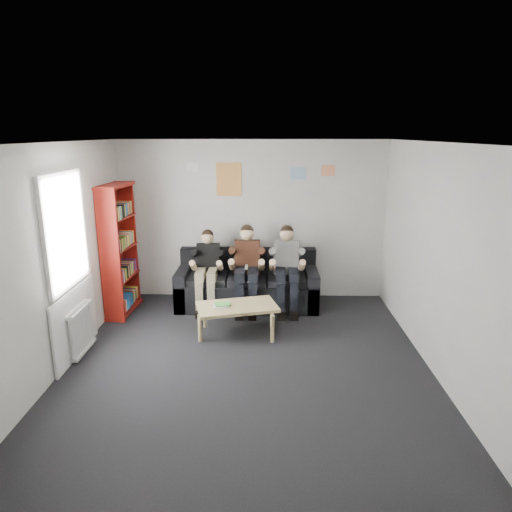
{
  "coord_description": "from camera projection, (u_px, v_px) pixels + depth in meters",
  "views": [
    {
      "loc": [
        0.22,
        -5.17,
        2.81
      ],
      "look_at": [
        0.08,
        1.3,
        1.05
      ],
      "focal_mm": 32.0,
      "sensor_mm": 36.0,
      "label": 1
    }
  ],
  "objects": [
    {
      "name": "poster_sign",
      "position": [
        193.0,
        167.0,
        7.56
      ],
      "size": [
        0.2,
        0.01,
        0.14
      ],
      "primitive_type": "cube",
      "color": "white",
      "rests_on": "room_shell"
    },
    {
      "name": "window",
      "position": [
        70.0,
        280.0,
        5.7
      ],
      "size": [
        0.05,
        1.3,
        2.36
      ],
      "color": "white",
      "rests_on": "room_shell"
    },
    {
      "name": "room_shell",
      "position": [
        247.0,
        260.0,
        5.38
      ],
      "size": [
        5.0,
        5.0,
        5.0
      ],
      "color": "black",
      "rests_on": "ground"
    },
    {
      "name": "poster_pink",
      "position": [
        328.0,
        170.0,
        7.53
      ],
      "size": [
        0.22,
        0.01,
        0.18
      ],
      "primitive_type": "cube",
      "color": "#CB3F74",
      "rests_on": "room_shell"
    },
    {
      "name": "coffee_table",
      "position": [
        237.0,
        309.0,
        6.46
      ],
      "size": [
        1.11,
        0.61,
        0.44
      ],
      "rotation": [
        0.0,
        0.0,
        0.26
      ],
      "color": "#D8BF7D",
      "rests_on": "ground"
    },
    {
      "name": "person_right",
      "position": [
        287.0,
        269.0,
        7.33
      ],
      "size": [
        0.41,
        0.87,
        1.36
      ],
      "rotation": [
        0.0,
        0.0,
        -0.12
      ],
      "color": "silver",
      "rests_on": "sofa"
    },
    {
      "name": "game_cases",
      "position": [
        222.0,
        305.0,
        6.41
      ],
      "size": [
        0.24,
        0.19,
        0.03
      ],
      "rotation": [
        0.0,
        0.0,
        0.15
      ],
      "color": "white",
      "rests_on": "coffee_table"
    },
    {
      "name": "radiator",
      "position": [
        81.0,
        330.0,
        5.88
      ],
      "size": [
        0.1,
        0.64,
        0.6
      ],
      "color": "white",
      "rests_on": "ground"
    },
    {
      "name": "poster_blue",
      "position": [
        298.0,
        173.0,
        7.55
      ],
      "size": [
        0.25,
        0.01,
        0.2
      ],
      "primitive_type": "cube",
      "color": "#3D8ED1",
      "rests_on": "room_shell"
    },
    {
      "name": "bookshelf",
      "position": [
        120.0,
        250.0,
        7.15
      ],
      "size": [
        0.31,
        0.92,
        2.05
      ],
      "rotation": [
        0.0,
        0.0,
        -0.1
      ],
      "color": "maroon",
      "rests_on": "ground"
    },
    {
      "name": "person_middle",
      "position": [
        247.0,
        269.0,
        7.34
      ],
      "size": [
        0.41,
        0.88,
        1.37
      ],
      "rotation": [
        0.0,
        0.0,
        -0.01
      ],
      "color": "#4A2418",
      "rests_on": "sofa"
    },
    {
      "name": "poster_large",
      "position": [
        229.0,
        179.0,
        7.6
      ],
      "size": [
        0.42,
        0.01,
        0.55
      ],
      "primitive_type": "cube",
      "color": "#D8CF4C",
      "rests_on": "room_shell"
    },
    {
      "name": "person_left",
      "position": [
        207.0,
        270.0,
        7.37
      ],
      "size": [
        0.37,
        0.8,
        1.29
      ],
      "rotation": [
        0.0,
        0.0,
        0.04
      ],
      "color": "black",
      "rests_on": "sofa"
    },
    {
      "name": "sofa",
      "position": [
        247.0,
        286.0,
        7.64
      ],
      "size": [
        2.31,
        0.94,
        0.89
      ],
      "color": "black",
      "rests_on": "ground"
    }
  ]
}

